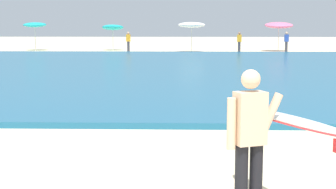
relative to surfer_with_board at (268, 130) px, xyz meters
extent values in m
cube|color=#1E6084|center=(-1.98, 18.95, -0.96)|extent=(120.00, 28.00, 0.14)
cylinder|color=black|center=(-0.31, -0.12, -0.59)|extent=(0.15, 0.15, 0.88)
cylinder|color=black|center=(-0.14, -0.05, -0.59)|extent=(0.15, 0.15, 0.88)
cube|color=beige|center=(-0.22, -0.08, 0.15)|extent=(0.40, 0.33, 0.60)
sphere|color=beige|center=(-0.22, -0.08, 0.59)|extent=(0.22, 0.22, 0.22)
cylinder|color=beige|center=(-0.44, -0.17, 0.10)|extent=(0.10, 0.10, 0.58)
cylinder|color=beige|center=(0.02, 0.03, 0.17)|extent=(0.33, 0.20, 0.51)
ellipsoid|color=white|center=(0.26, 0.10, 0.10)|extent=(1.07, 2.19, 0.16)
ellipsoid|color=red|center=(0.26, 0.10, 0.08)|extent=(1.13, 2.28, 0.11)
cylinder|color=beige|center=(-13.17, 36.50, -0.01)|extent=(0.05, 0.05, 2.04)
ellipsoid|color=#19ADB2|center=(-13.17, 36.50, 1.07)|extent=(1.85, 1.87, 0.49)
cylinder|color=beige|center=(-6.85, 36.89, -0.12)|extent=(0.05, 0.05, 1.82)
ellipsoid|color=#19ADB2|center=(-6.85, 36.89, 0.86)|extent=(1.75, 1.78, 0.59)
cylinder|color=beige|center=(-0.42, 34.56, -0.01)|extent=(0.05, 0.05, 2.03)
ellipsoid|color=white|center=(-0.42, 34.56, 1.07)|extent=(2.09, 2.09, 0.45)
cylinder|color=beige|center=(6.50, 35.93, -0.03)|extent=(0.05, 0.05, 2.00)
ellipsoid|color=pink|center=(6.50, 35.93, 1.04)|extent=(2.23, 2.26, 0.67)
cylinder|color=#383842|center=(3.14, 33.44, -0.61)|extent=(0.20, 0.20, 0.84)
cube|color=orange|center=(3.14, 33.44, 0.08)|extent=(0.32, 0.20, 0.54)
sphere|color=#9E7051|center=(3.14, 33.44, 0.45)|extent=(0.20, 0.20, 0.20)
cylinder|color=#383842|center=(-5.26, 33.94, -0.61)|extent=(0.20, 0.20, 0.84)
cube|color=orange|center=(-5.26, 33.94, 0.08)|extent=(0.32, 0.20, 0.54)
sphere|color=tan|center=(-5.26, 33.94, 0.45)|extent=(0.20, 0.20, 0.20)
cylinder|color=#383842|center=(6.74, 33.90, -0.61)|extent=(0.20, 0.20, 0.84)
cube|color=#2D4CA5|center=(6.74, 33.90, 0.08)|extent=(0.32, 0.20, 0.54)
sphere|color=tan|center=(6.74, 33.90, 0.45)|extent=(0.20, 0.20, 0.20)
camera|label=1|loc=(-0.96, -5.86, 1.21)|focal=55.66mm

